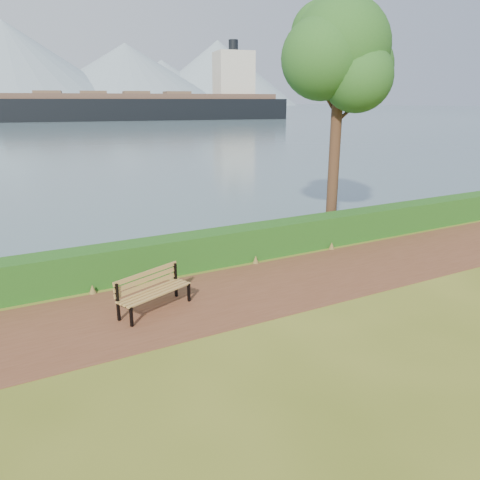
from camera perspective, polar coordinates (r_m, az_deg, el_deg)
ground at (r=11.71m, az=0.25°, el=-7.06°), size 140.00×140.00×0.00m
path at (r=11.95m, az=-0.45°, el=-6.53°), size 40.00×3.40×0.01m
hedge at (r=13.72m, az=-5.00°, el=-1.27°), size 32.00×0.85×1.00m
bench at (r=11.06m, az=-10.69°, el=-5.83°), size 1.91×1.18×0.93m
tree at (r=17.26m, az=12.11°, el=21.36°), size 4.34×3.59×8.37m
cargo_ship at (r=121.26m, az=-10.09°, el=15.71°), size 70.38×23.25×21.11m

